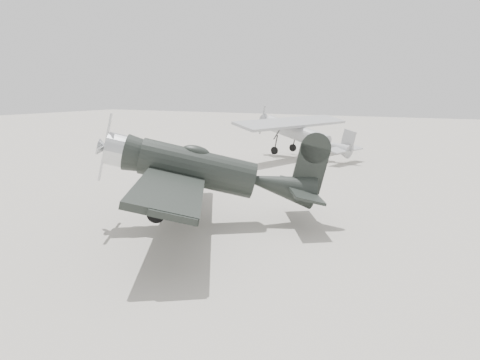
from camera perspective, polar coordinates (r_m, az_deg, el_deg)
The scene contains 3 objects.
ground at distance 20.09m, azimuth -6.68°, elevation -4.94°, with size 160.00×160.00×0.00m, color #A0988E.
lowwing_monoplane at distance 19.15m, azimuth -3.91°, elevation 1.06°, with size 10.26×12.04×4.15m.
highwing_monoplane at distance 38.03m, azimuth 7.37°, elevation 6.05°, with size 9.05×12.64×3.58m.
Camera 1 is at (11.17, -15.75, 5.51)m, focal length 35.00 mm.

